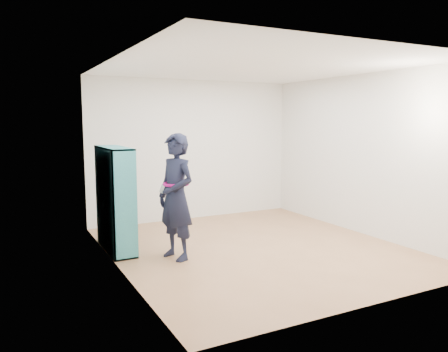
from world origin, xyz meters
TOP-DOWN VIEW (x-y plane):
  - floor at (0.00, 0.00)m, footprint 4.50×4.50m
  - ceiling at (0.00, 0.00)m, footprint 4.50×4.50m
  - wall_left at (-2.00, 0.00)m, footprint 0.02×4.50m
  - wall_right at (2.00, 0.00)m, footprint 0.02×4.50m
  - wall_back at (0.00, 2.25)m, footprint 4.00×0.02m
  - wall_front at (0.00, -2.25)m, footprint 4.00×0.02m
  - bookshelf at (-1.85, 0.85)m, footprint 0.32×1.11m
  - person at (-1.20, 0.08)m, footprint 0.58×0.71m
  - smartphone at (-1.37, 0.13)m, footprint 0.06×0.09m

SIDE VIEW (x-z plane):
  - floor at x=0.00m, z-range 0.00..0.00m
  - bookshelf at x=-1.85m, z-range -0.02..1.46m
  - person at x=-1.20m, z-range 0.00..1.69m
  - smartphone at x=-1.37m, z-range 0.89..1.02m
  - wall_left at x=-2.00m, z-range 0.00..2.60m
  - wall_right at x=2.00m, z-range 0.00..2.60m
  - wall_back at x=0.00m, z-range 0.00..2.60m
  - wall_front at x=0.00m, z-range 0.00..2.60m
  - ceiling at x=0.00m, z-range 2.60..2.60m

